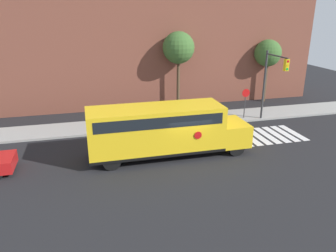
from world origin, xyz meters
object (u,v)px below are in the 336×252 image
Objects in this scene: traffic_light at (271,77)px; tree_far_sidewalk at (179,48)px; school_bus at (162,128)px; stop_sign at (245,100)px; tree_near_sidewalk at (268,54)px.

tree_far_sidewalk is (-5.55, 5.71, 1.68)m from traffic_light.
school_bus reaches higher than stop_sign.
tree_near_sidewalk reaches higher than stop_sign.
stop_sign is 0.46× the size of traffic_light.
tree_far_sidewalk reaches higher than tree_near_sidewalk.
tree_far_sidewalk is at bearing 68.58° from school_bus.
tree_far_sidewalk is (3.75, 9.56, 3.52)m from school_bus.
tree_far_sidewalk is (-4.26, 4.43, 3.65)m from stop_sign.
traffic_light is 8.14m from tree_far_sidewalk.
stop_sign is 0.38× the size of tree_far_sidewalk.
tree_near_sidewalk is at bearing 38.27° from school_bus.
traffic_light is 6.82m from tree_near_sidewalk.
tree_near_sidewalk is at bearing 46.57° from stop_sign.
tree_far_sidewalk reaches higher than school_bus.
tree_near_sidewalk is (4.45, 4.70, 2.88)m from stop_sign.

